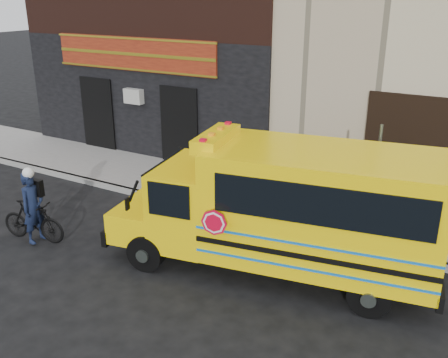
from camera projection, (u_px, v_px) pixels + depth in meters
ground at (163, 258)px, 11.17m from camera, size 120.00×120.00×0.00m
curb at (221, 213)px, 13.26m from camera, size 40.00×0.20×0.15m
sidewalk at (247, 195)px, 14.47m from camera, size 40.00×3.00×0.15m
school_bus at (289, 207)px, 10.11m from camera, size 7.16×3.24×2.92m
sign_pole at (375, 187)px, 10.67m from camera, size 0.08×0.27×3.05m
bicycle at (33, 221)px, 11.82m from camera, size 1.74×0.78×1.01m
cyclist at (33, 209)px, 11.58m from camera, size 0.45×0.65×1.72m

